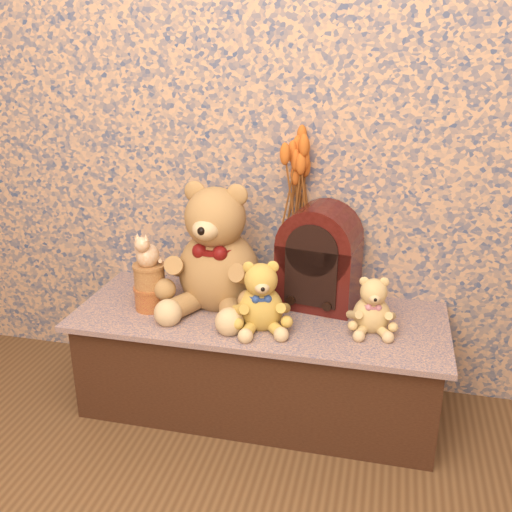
{
  "coord_description": "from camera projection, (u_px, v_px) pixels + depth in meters",
  "views": [
    {
      "loc": [
        0.42,
        -0.58,
        1.32
      ],
      "look_at": [
        0.0,
        1.2,
        0.62
      ],
      "focal_mm": 40.72,
      "sensor_mm": 36.0,
      "label": 1
    }
  ],
  "objects": [
    {
      "name": "ceramic_vase",
      "position": [
        296.0,
        269.0,
        2.21
      ],
      "size": [
        0.13,
        0.13,
        0.2
      ],
      "primitive_type": "cylinder",
      "rotation": [
        0.0,
        0.0,
        -0.12
      ],
      "color": "tan",
      "rests_on": "display_shelf"
    },
    {
      "name": "display_shelf",
      "position": [
        259.0,
        360.0,
        2.15
      ],
      "size": [
        1.32,
        0.53,
        0.38
      ],
      "primitive_type": "cube",
      "color": "navy",
      "rests_on": "ground"
    },
    {
      "name": "biscuit_tin_lower",
      "position": [
        151.0,
        298.0,
        2.11
      ],
      "size": [
        0.14,
        0.14,
        0.08
      ],
      "primitive_type": "cylinder",
      "rotation": [
        0.0,
        0.0,
        -0.21
      ],
      "color": "#C78B3A",
      "rests_on": "display_shelf"
    },
    {
      "name": "teddy_small",
      "position": [
        373.0,
        301.0,
        1.94
      ],
      "size": [
        0.19,
        0.22,
        0.21
      ],
      "primitive_type": null,
      "rotation": [
        0.0,
        0.0,
        0.15
      ],
      "color": "tan",
      "rests_on": "display_shelf"
    },
    {
      "name": "cat_figurine",
      "position": [
        147.0,
        248.0,
        2.04
      ],
      "size": [
        0.11,
        0.12,
        0.13
      ],
      "primitive_type": null,
      "rotation": [
        0.0,
        0.0,
        -0.13
      ],
      "color": "silver",
      "rests_on": "biscuit_tin_upper"
    },
    {
      "name": "dried_stalks",
      "position": [
        298.0,
        193.0,
        2.11
      ],
      "size": [
        0.26,
        0.26,
        0.4
      ],
      "primitive_type": null,
      "rotation": [
        0.0,
        0.0,
        -0.33
      ],
      "color": "#CE6121",
      "rests_on": "ceramic_vase"
    },
    {
      "name": "teddy_medium",
      "position": [
        261.0,
        292.0,
        1.95
      ],
      "size": [
        0.27,
        0.3,
        0.26
      ],
      "primitive_type": null,
      "rotation": [
        0.0,
        0.0,
        0.31
      ],
      "color": "gold",
      "rests_on": "display_shelf"
    },
    {
      "name": "teddy_large",
      "position": [
        218.0,
        240.0,
        2.08
      ],
      "size": [
        0.43,
        0.5,
        0.5
      ],
      "primitive_type": null,
      "rotation": [
        0.0,
        0.0,
        -0.07
      ],
      "color": "#98683B",
      "rests_on": "display_shelf"
    },
    {
      "name": "cathedral_radio",
      "position": [
        319.0,
        256.0,
        2.1
      ],
      "size": [
        0.3,
        0.24,
        0.38
      ],
      "primitive_type": null,
      "rotation": [
        0.0,
        0.0,
        -0.15
      ],
      "color": "#3E0D0B",
      "rests_on": "display_shelf"
    },
    {
      "name": "biscuit_tin_upper",
      "position": [
        149.0,
        276.0,
        2.08
      ],
      "size": [
        0.14,
        0.14,
        0.09
      ],
      "primitive_type": "cylinder",
      "rotation": [
        0.0,
        0.0,
        -0.29
      ],
      "color": "tan",
      "rests_on": "biscuit_tin_lower"
    }
  ]
}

